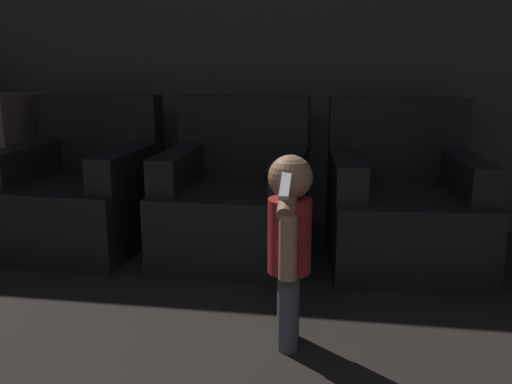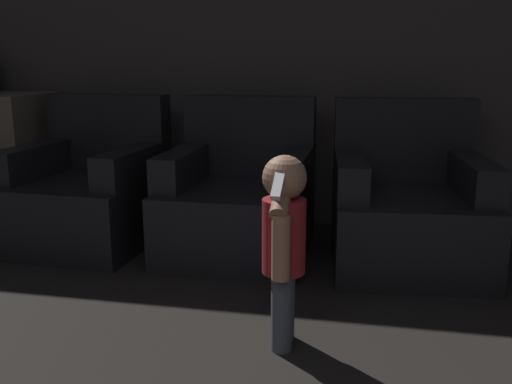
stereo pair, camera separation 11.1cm
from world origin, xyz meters
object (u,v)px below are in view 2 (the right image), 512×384
(armchair_left, at_px, (89,193))
(armchair_right, at_px, (407,209))
(armchair_middle, at_px, (240,200))
(person_toddler, at_px, (284,236))

(armchair_left, bearing_deg, armchair_right, 2.96)
(armchair_left, height_order, armchair_right, same)
(armchair_middle, relative_size, person_toddler, 1.16)
(armchair_left, xyz_separation_m, armchair_right, (1.96, -0.00, 0.00))
(person_toddler, bearing_deg, armchair_left, -130.91)
(armchair_left, height_order, armchair_middle, same)
(person_toddler, bearing_deg, armchair_right, 151.33)
(armchair_middle, bearing_deg, armchair_right, 0.06)
(armchair_middle, distance_m, person_toddler, 1.21)
(armchair_left, relative_size, armchair_middle, 1.00)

